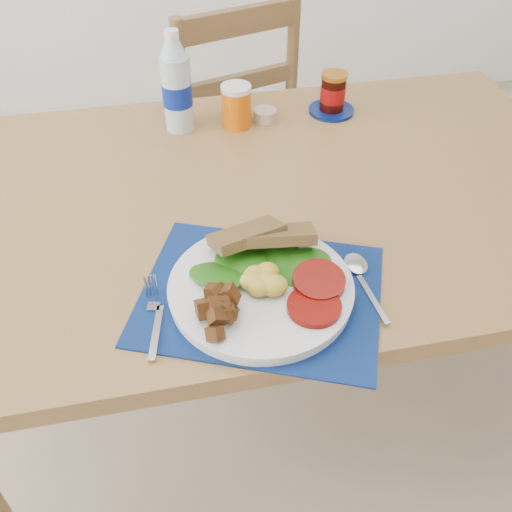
{
  "coord_description": "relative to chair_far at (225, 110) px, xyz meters",
  "views": [
    {
      "loc": [
        -0.25,
        -0.75,
        1.45
      ],
      "look_at": [
        -0.1,
        -0.05,
        0.8
      ],
      "focal_mm": 40.0,
      "sensor_mm": 36.0,
      "label": 1
    }
  ],
  "objects": [
    {
      "name": "table",
      "position": [
        0.01,
        -0.7,
        0.1
      ],
      "size": [
        1.4,
        0.9,
        0.75
      ],
      "color": "brown",
      "rests_on": "ground"
    },
    {
      "name": "jam_on_saucer",
      "position": [
        0.22,
        -0.4,
        0.23
      ],
      "size": [
        0.11,
        0.11,
        0.1
      ],
      "color": "#051659",
      "rests_on": "table"
    },
    {
      "name": "ramekin",
      "position": [
        0.04,
        -0.41,
        0.19
      ],
      "size": [
        0.06,
        0.06,
        0.03
      ],
      "primitive_type": "cylinder",
      "color": "tan",
      "rests_on": "table"
    },
    {
      "name": "ground",
      "position": [
        0.01,
        -0.9,
        -0.57
      ],
      "size": [
        4.0,
        4.0,
        0.0
      ],
      "primitive_type": "plane",
      "color": "gray",
      "rests_on": "ground"
    },
    {
      "name": "chair_far",
      "position": [
        0.0,
        0.0,
        0.0
      ],
      "size": [
        0.52,
        0.5,
        1.13
      ],
      "rotation": [
        0.0,
        0.0,
        3.44
      ],
      "color": "brown",
      "rests_on": "ground"
    },
    {
      "name": "juice_glass",
      "position": [
        -0.03,
        -0.42,
        0.23
      ],
      "size": [
        0.07,
        0.07,
        0.1
      ],
      "primitive_type": "cylinder",
      "color": "#D05805",
      "rests_on": "table"
    },
    {
      "name": "placemat",
      "position": [
        -0.09,
        -1.0,
        0.18
      ],
      "size": [
        0.49,
        0.44,
        0.0
      ],
      "primitive_type": "cube",
      "rotation": [
        0.0,
        0.0,
        -0.4
      ],
      "color": "black",
      "rests_on": "table"
    },
    {
      "name": "water_bottle",
      "position": [
        -0.17,
        -0.4,
        0.28
      ],
      "size": [
        0.07,
        0.07,
        0.24
      ],
      "color": "#ADBFCC",
      "rests_on": "table"
    },
    {
      "name": "spoon",
      "position": [
        0.09,
        -0.99,
        0.19
      ],
      "size": [
        0.04,
        0.17,
        0.01
      ],
      "rotation": [
        0.0,
        0.0,
        0.07
      ],
      "color": "#B2B5BA",
      "rests_on": "placemat"
    },
    {
      "name": "fork",
      "position": [
        -0.27,
        -1.01,
        0.19
      ],
      "size": [
        0.03,
        0.16,
        0.0
      ],
      "rotation": [
        0.0,
        0.0,
        -0.2
      ],
      "color": "#B2B5BA",
      "rests_on": "placemat"
    },
    {
      "name": "breakfast_plate",
      "position": [
        -0.1,
        -1.0,
        0.21
      ],
      "size": [
        0.31,
        0.31,
        0.07
      ],
      "rotation": [
        0.0,
        0.0,
        0.13
      ],
      "color": "silver",
      "rests_on": "placemat"
    }
  ]
}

